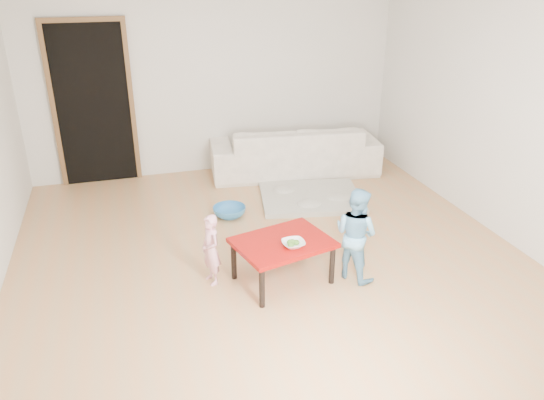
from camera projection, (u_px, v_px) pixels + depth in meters
name	position (u px, v px, depth m)	size (l,w,h in m)	color
floor	(267.00, 250.00, 5.44)	(5.00, 5.00, 0.01)	tan
back_wall	(215.00, 77.00, 7.10)	(5.00, 0.02, 2.60)	silver
right_wall	(495.00, 109.00, 5.55)	(0.02, 5.00, 2.60)	silver
doorway	(93.00, 106.00, 6.78)	(1.02, 0.08, 2.11)	brown
sofa	(294.00, 149.00, 7.35)	(2.29, 0.89, 0.67)	white
cushion	(270.00, 143.00, 7.06)	(0.46, 0.41, 0.12)	orange
red_table	(283.00, 261.00, 4.84)	(0.83, 0.63, 0.42)	#8E0B07
bowl	(293.00, 244.00, 4.65)	(0.20, 0.20, 0.05)	white
broccoli	(293.00, 243.00, 4.65)	(0.12, 0.12, 0.06)	#2D5919
child_pink	(211.00, 250.00, 4.77)	(0.25, 0.16, 0.67)	pink
child_blue	(356.00, 234.00, 4.81)	(0.43, 0.34, 0.89)	#5BA8D3
basin	(229.00, 212.00, 6.14)	(0.38, 0.38, 0.12)	teal
blanket	(311.00, 197.00, 6.60)	(1.22, 1.02, 0.06)	beige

